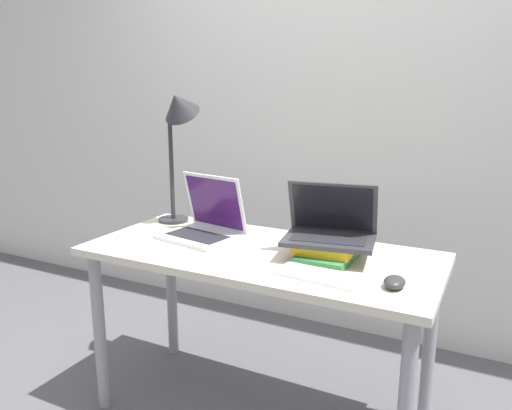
{
  "coord_description": "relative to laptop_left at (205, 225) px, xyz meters",
  "views": [
    {
      "loc": [
        0.82,
        -1.34,
        1.34
      ],
      "look_at": [
        -0.02,
        0.31,
        0.9
      ],
      "focal_mm": 35.0,
      "sensor_mm": 36.0,
      "label": 1
    }
  ],
  "objects": [
    {
      "name": "laptop_on_books",
      "position": [
        0.55,
        -0.01,
        0.06
      ],
      "size": [
        0.36,
        0.27,
        0.22
      ],
      "color": "#333338",
      "rests_on": "book_stack"
    },
    {
      "name": "laptop_left",
      "position": [
        0.0,
        0.0,
        0.0
      ],
      "size": [
        0.35,
        0.31,
        0.26
      ],
      "color": "silver",
      "rests_on": "desk"
    },
    {
      "name": "desk_lamp",
      "position": [
        -0.2,
        0.11,
        0.42
      ],
      "size": [
        0.23,
        0.2,
        0.63
      ],
      "color": "#28282D",
      "rests_on": "desk"
    },
    {
      "name": "wall_back",
      "position": [
        0.29,
        0.87,
        0.58
      ],
      "size": [
        8.0,
        0.05,
        2.7
      ],
      "color": "silver",
      "rests_on": "ground_plane"
    },
    {
      "name": "desk",
      "position": [
        0.29,
        -0.06,
        -0.14
      ],
      "size": [
        1.37,
        0.62,
        0.72
      ],
      "color": "beige",
      "rests_on": "ground_plane"
    },
    {
      "name": "mouse",
      "position": [
        0.83,
        -0.2,
        -0.03
      ],
      "size": [
        0.07,
        0.1,
        0.04
      ],
      "color": "#2D2D2D",
      "rests_on": "desk"
    },
    {
      "name": "wireless_keyboard",
      "position": [
        0.59,
        -0.22,
        -0.05
      ],
      "size": [
        0.3,
        0.15,
        0.01
      ],
      "color": "white",
      "rests_on": "desk"
    },
    {
      "name": "book_stack",
      "position": [
        0.55,
        -0.03,
        -0.02
      ],
      "size": [
        0.22,
        0.25,
        0.06
      ],
      "color": "#33753D",
      "rests_on": "desk"
    }
  ]
}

